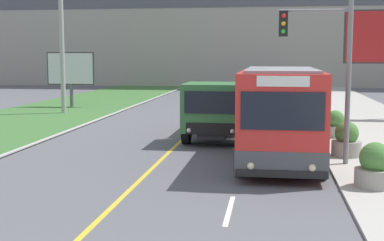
{
  "coord_description": "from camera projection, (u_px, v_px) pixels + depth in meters",
  "views": [
    {
      "loc": [
        3.64,
        -4.13,
        3.57
      ],
      "look_at": [
        1.1,
        13.11,
        1.4
      ],
      "focal_mm": 50.0,
      "sensor_mm": 36.0,
      "label": 1
    }
  ],
  "objects": [
    {
      "name": "planter_round_near",
      "position": [
        375.0,
        168.0,
        14.05
      ],
      "size": [
        1.04,
        1.04,
        1.2
      ],
      "color": "gray",
      "rests_on": "sidewalk_right"
    },
    {
      "name": "billboard_small",
      "position": [
        71.0,
        70.0,
        35.94
      ],
      "size": [
        3.28,
        0.24,
        3.72
      ],
      "color": "#59595B",
      "rests_on": "ground_plane"
    },
    {
      "name": "dump_truck",
      "position": [
        217.0,
        111.0,
        22.27
      ],
      "size": [
        2.47,
        7.09,
        2.42
      ],
      "color": "black",
      "rests_on": "ground_plane"
    },
    {
      "name": "planter_round_third",
      "position": [
        335.0,
        125.0,
        22.61
      ],
      "size": [
        0.97,
        0.97,
        1.13
      ],
      "color": "gray",
      "rests_on": "sidewalk_right"
    },
    {
      "name": "city_bus",
      "position": [
        280.0,
        117.0,
        17.03
      ],
      "size": [
        2.66,
        5.96,
        3.12
      ],
      "color": "red",
      "rests_on": "ground_plane"
    },
    {
      "name": "planter_round_second",
      "position": [
        347.0,
        141.0,
        18.35
      ],
      "size": [
        1.01,
        1.01,
        1.2
      ],
      "color": "gray",
      "rests_on": "sidewalk_right"
    },
    {
      "name": "utility_pole_far",
      "position": [
        61.0,
        11.0,
        31.69
      ],
      "size": [
        1.8,
        0.28,
        12.07
      ],
      "color": "#9E9E99",
      "rests_on": "ground_plane"
    },
    {
      "name": "traffic_light_mast",
      "position": [
        327.0,
        59.0,
        16.82
      ],
      "size": [
        2.28,
        0.32,
        5.32
      ],
      "color": "slate",
      "rests_on": "ground_plane"
    }
  ]
}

